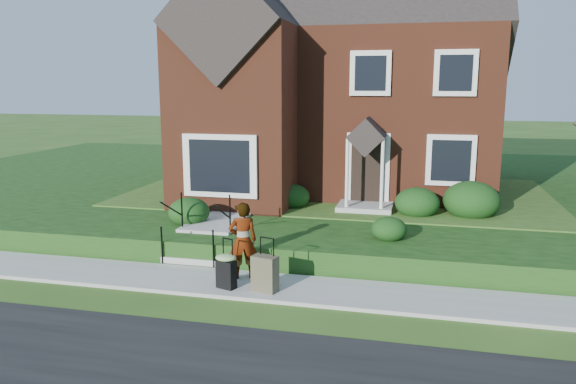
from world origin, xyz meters
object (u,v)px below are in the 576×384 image
(suitcase_black, at_px, (226,269))
(woman, at_px, (243,240))
(front_steps, at_px, (203,238))
(suitcase_olive, at_px, (265,273))

(suitcase_black, bearing_deg, woman, 96.30)
(woman, height_order, suitcase_black, woman)
(front_steps, relative_size, woman, 1.18)
(front_steps, distance_m, woman, 2.22)
(front_steps, height_order, suitcase_black, front_steps)
(woman, bearing_deg, suitcase_olive, 111.58)
(suitcase_black, bearing_deg, suitcase_olive, 20.25)
(woman, height_order, suitcase_olive, woman)
(woman, xyz_separation_m, suitcase_olive, (0.69, -0.66, -0.48))
(front_steps, xyz_separation_m, suitcase_olive, (2.23, -2.19, -0.02))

